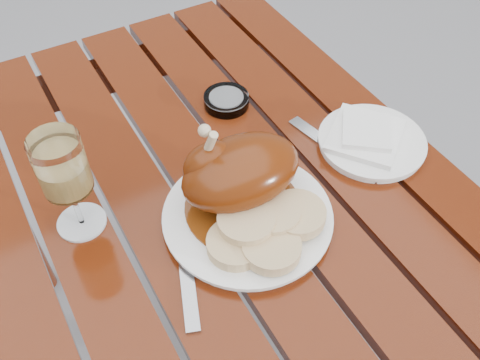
% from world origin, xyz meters
% --- Properties ---
extents(table, '(0.80, 1.20, 0.75)m').
position_xyz_m(table, '(0.00, 0.00, 0.38)').
color(table, '#60230B').
rests_on(table, ground).
extents(dinner_plate, '(0.31, 0.31, 0.02)m').
position_xyz_m(dinner_plate, '(0.02, -0.04, 0.76)').
color(dinner_plate, white).
rests_on(dinner_plate, table).
extents(roast_duck, '(0.21, 0.19, 0.14)m').
position_xyz_m(roast_duck, '(0.02, 0.01, 0.82)').
color(roast_duck, '#612A0B').
rests_on(roast_duck, dinner_plate).
extents(bread_dumplings, '(0.20, 0.14, 0.04)m').
position_xyz_m(bread_dumplings, '(0.02, -0.09, 0.79)').
color(bread_dumplings, '#E1BE89').
rests_on(bread_dumplings, dinner_plate).
extents(wine_glass, '(0.10, 0.10, 0.19)m').
position_xyz_m(wine_glass, '(-0.22, 0.09, 0.84)').
color(wine_glass, tan).
rests_on(wine_glass, table).
extents(side_plate, '(0.26, 0.26, 0.02)m').
position_xyz_m(side_plate, '(0.30, 0.00, 0.76)').
color(side_plate, white).
rests_on(side_plate, table).
extents(napkin, '(0.18, 0.18, 0.01)m').
position_xyz_m(napkin, '(0.29, 0.01, 0.77)').
color(napkin, white).
rests_on(napkin, side_plate).
extents(ashtray, '(0.11, 0.11, 0.02)m').
position_xyz_m(ashtray, '(0.13, 0.23, 0.76)').
color(ashtray, '#B2B7BC').
rests_on(ashtray, table).
extents(fork, '(0.08, 0.17, 0.01)m').
position_xyz_m(fork, '(-0.12, -0.09, 0.75)').
color(fork, gray).
rests_on(fork, table).
extents(knife, '(0.05, 0.18, 0.01)m').
position_xyz_m(knife, '(0.24, 0.01, 0.75)').
color(knife, gray).
rests_on(knife, table).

